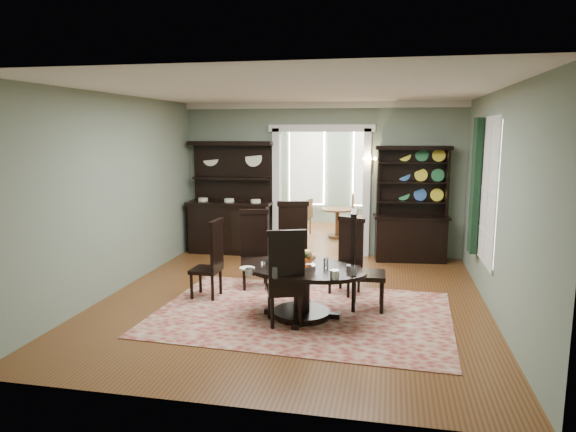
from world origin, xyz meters
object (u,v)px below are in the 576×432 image
at_px(sideboard, 231,214).
at_px(parlor_table, 337,219).
at_px(welsh_dresser, 411,220).
at_px(dining_table, 302,282).

bearing_deg(sideboard, parlor_table, 41.25).
bearing_deg(parlor_table, welsh_dresser, -48.79).
bearing_deg(welsh_dresser, dining_table, -119.39).
relative_size(dining_table, welsh_dresser, 0.89).
height_order(dining_table, sideboard, sideboard).
xyz_separation_m(sideboard, welsh_dresser, (3.56, 0.03, 0.00)).
distance_m(sideboard, parlor_table, 2.72).
relative_size(welsh_dresser, parlor_table, 2.97).
relative_size(sideboard, welsh_dresser, 1.03).
bearing_deg(dining_table, welsh_dresser, 78.80).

